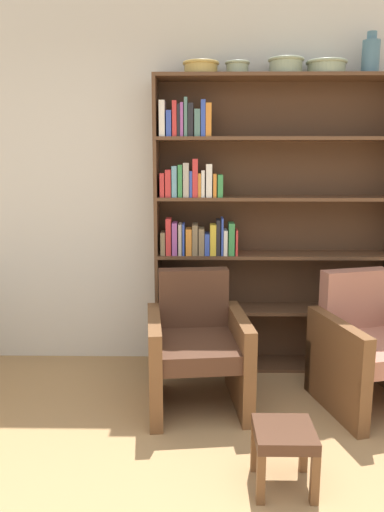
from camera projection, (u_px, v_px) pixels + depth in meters
The scene contains 10 objects.
wall_back at pixel (238, 190), 3.89m from camera, with size 12.00×0.06×2.75m.
bookshelf at pixel (250, 231), 3.78m from camera, with size 1.80×0.30×2.20m.
bowl_copper at pixel (201, 68), 3.54m from camera, with size 0.26×0.26×0.09m.
bowl_cream at pixel (237, 67), 3.53m from camera, with size 0.18×0.18×0.09m.
bowl_slate at pixel (286, 66), 3.53m from camera, with size 0.25×0.25×0.11m.
bowl_sage at pixel (326, 67), 3.53m from camera, with size 0.29×0.29×0.09m.
vase_tall at pixel (371, 56), 3.51m from camera, with size 0.12×0.12×0.29m.
armchair_leather at pixel (197, 347), 3.31m from camera, with size 0.71×0.74×0.87m.
armchair_cushioned at pixel (371, 348), 3.29m from camera, with size 0.79×0.82×0.87m.
footstool at pixel (284, 441), 2.46m from camera, with size 0.30×0.30×0.32m.
Camera 1 is at (-0.30, -1.57, 1.63)m, focal length 35.00 mm.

